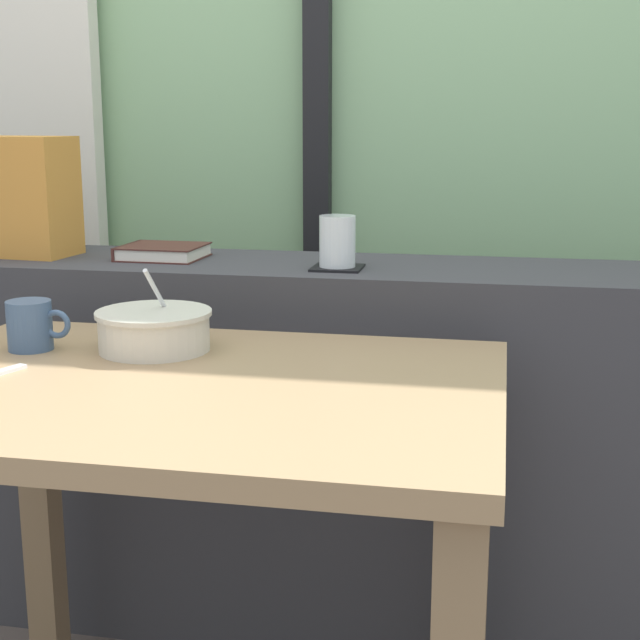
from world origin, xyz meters
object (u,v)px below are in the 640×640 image
object	(u,v)px
juice_glass	(337,244)
closed_book	(162,252)
soup_bowl	(154,330)
coaster_square	(337,268)
breakfast_table	(192,461)
throw_pillow	(2,196)
ceramic_mug	(31,325)

from	to	relation	value
juice_glass	closed_book	bearing A→B (deg)	170.29
soup_bowl	coaster_square	bearing A→B (deg)	56.23
soup_bowl	juice_glass	bearing A→B (deg)	56.23
soup_bowl	breakfast_table	bearing A→B (deg)	-54.70
breakfast_table	soup_bowl	distance (m)	0.26
coaster_square	juice_glass	bearing A→B (deg)	116.57
closed_book	throw_pillow	size ratio (longest dim) A/B	0.55
ceramic_mug	throw_pillow	bearing A→B (deg)	123.43
throw_pillow	soup_bowl	distance (m)	0.70
juice_glass	throw_pillow	distance (m)	0.77
breakfast_table	ceramic_mug	bearing A→B (deg)	158.03
breakfast_table	soup_bowl	size ratio (longest dim) A/B	4.81
throw_pillow	soup_bowl	world-z (taller)	throw_pillow
soup_bowl	ceramic_mug	world-z (taller)	soup_bowl
breakfast_table	closed_book	size ratio (longest dim) A/B	5.36
closed_book	ceramic_mug	bearing A→B (deg)	-96.77
breakfast_table	closed_book	distance (m)	0.71
ceramic_mug	juice_glass	bearing A→B (deg)	41.95
throw_pillow	ceramic_mug	world-z (taller)	throw_pillow
coaster_square	soup_bowl	size ratio (longest dim) A/B	0.51
juice_glass	closed_book	world-z (taller)	juice_glass
juice_glass	soup_bowl	size ratio (longest dim) A/B	0.52
throw_pillow	soup_bowl	xyz separation A→B (m)	(0.52, -0.43, -0.18)
breakfast_table	coaster_square	xyz separation A→B (m)	(0.13, 0.54, 0.22)
soup_bowl	ceramic_mug	xyz separation A→B (m)	(-0.21, -0.04, 0.01)
breakfast_table	coaster_square	world-z (taller)	coaster_square
closed_book	juice_glass	bearing A→B (deg)	-9.71
coaster_square	closed_book	distance (m)	0.41
breakfast_table	coaster_square	bearing A→B (deg)	76.63
breakfast_table	throw_pillow	distance (m)	0.94
breakfast_table	closed_book	xyz separation A→B (m)	(-0.27, 0.61, 0.23)
breakfast_table	juice_glass	bearing A→B (deg)	76.63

